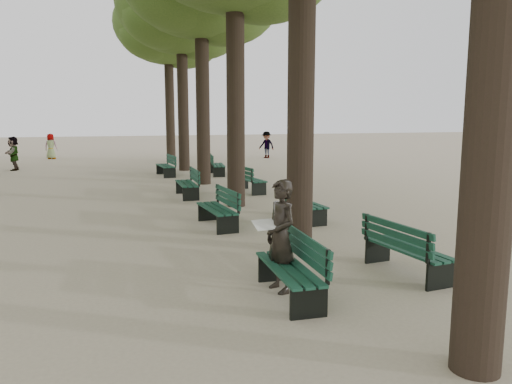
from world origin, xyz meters
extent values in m
plane|color=tan|center=(0.00, 0.00, 0.00)|extent=(120.00, 120.00, 0.00)
cylinder|color=#33261C|center=(1.50, 3.00, 3.75)|extent=(0.52, 0.52, 7.50)
cylinder|color=#33261C|center=(1.50, 8.00, 3.75)|extent=(0.52, 0.52, 7.50)
cylinder|color=#33261C|center=(1.50, 13.00, 3.75)|extent=(0.52, 0.52, 7.50)
cylinder|color=#33261C|center=(1.50, 18.00, 3.75)|extent=(0.52, 0.52, 7.50)
ellipsoid|color=#35541C|center=(1.50, 18.00, 7.70)|extent=(6.00, 6.00, 4.50)
cylinder|color=#33261C|center=(1.50, 23.00, 3.75)|extent=(0.52, 0.52, 7.50)
ellipsoid|color=#35541C|center=(1.50, 23.00, 7.70)|extent=(6.00, 6.00, 4.50)
cube|color=black|center=(0.35, 0.53, 0.23)|extent=(0.58, 1.82, 0.45)
cube|color=#0E3225|center=(0.35, 0.53, 0.45)|extent=(0.60, 1.82, 0.04)
cube|color=#0E3225|center=(0.63, 0.52, 0.72)|extent=(0.10, 1.80, 0.40)
cube|color=black|center=(0.35, 5.44, 0.23)|extent=(0.68, 1.84, 0.45)
cube|color=#0E3225|center=(0.35, 5.44, 0.45)|extent=(0.70, 1.84, 0.04)
cube|color=#0E3225|center=(0.63, 5.47, 0.72)|extent=(0.20, 1.80, 0.40)
cube|color=black|center=(0.35, 10.04, 0.23)|extent=(0.52, 1.80, 0.45)
cube|color=#0E3225|center=(0.35, 10.04, 0.45)|extent=(0.54, 1.80, 0.04)
cube|color=#0E3225|center=(0.63, 10.04, 0.72)|extent=(0.04, 1.80, 0.40)
cube|color=black|center=(0.35, 15.99, 0.23)|extent=(0.69, 1.84, 0.45)
cube|color=#0E3225|center=(0.35, 15.99, 0.45)|extent=(0.71, 1.84, 0.04)
cube|color=#0E3225|center=(0.63, 16.01, 0.72)|extent=(0.21, 1.80, 0.40)
cube|color=black|center=(2.65, 0.98, 0.23)|extent=(0.72, 1.85, 0.45)
cube|color=#0E3225|center=(2.65, 0.98, 0.45)|extent=(0.74, 1.85, 0.04)
cube|color=#0E3225|center=(2.37, 0.95, 0.72)|extent=(0.24, 1.79, 0.40)
cube|color=black|center=(2.65, 5.57, 0.23)|extent=(0.63, 1.83, 0.45)
cube|color=#0E3225|center=(2.65, 5.57, 0.45)|extent=(0.65, 1.83, 0.04)
cube|color=#0E3225|center=(2.37, 5.55, 0.72)|extent=(0.15, 1.80, 0.40)
cube|color=black|center=(2.65, 10.46, 0.23)|extent=(0.73, 1.85, 0.45)
cube|color=#0E3225|center=(2.65, 10.46, 0.45)|extent=(0.75, 1.85, 0.04)
cube|color=#0E3225|center=(2.37, 10.43, 0.72)|extent=(0.26, 1.79, 0.40)
cube|color=black|center=(2.65, 15.68, 0.23)|extent=(0.75, 1.85, 0.45)
cube|color=#0E3225|center=(2.65, 15.68, 0.45)|extent=(0.77, 1.85, 0.04)
cube|color=#0E3225|center=(2.37, 15.72, 0.72)|extent=(0.27, 1.79, 0.40)
imported|color=black|center=(0.34, 0.86, 0.86)|extent=(0.47, 0.74, 1.72)
cube|color=white|center=(0.09, 0.86, 1.05)|extent=(0.37, 0.29, 0.12)
imported|color=#262628|center=(7.46, 23.48, 0.82)|extent=(0.92, 1.04, 1.65)
imported|color=#262628|center=(-6.39, 20.38, 0.82)|extent=(0.38, 1.53, 1.64)
imported|color=#262628|center=(-5.30, 26.62, 0.77)|extent=(0.81, 0.53, 1.54)
camera|label=1|loc=(-2.13, -6.04, 2.66)|focal=35.00mm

